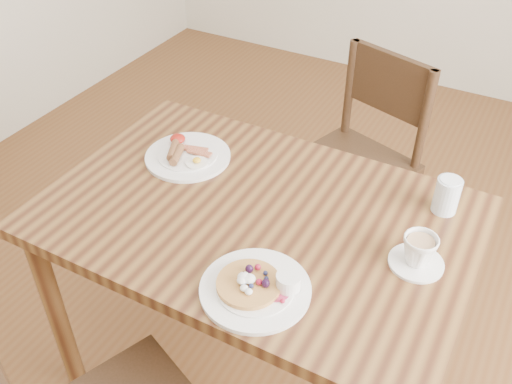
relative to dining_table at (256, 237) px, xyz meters
The scene contains 7 objects.
ground 0.65m from the dining_table, ahead, with size 5.00×5.00×0.00m, color brown.
dining_table is the anchor object (origin of this frame).
chair_far 0.79m from the dining_table, 86.47° to the left, with size 0.53×0.53×0.88m.
pancake_plate 0.32m from the dining_table, 60.72° to the right, with size 0.27×0.27×0.06m.
breakfast_plate 0.36m from the dining_table, 158.53° to the left, with size 0.27×0.27×0.04m.
teacup_saucer 0.47m from the dining_table, ahead, with size 0.14×0.14×0.09m.
water_glass 0.55m from the dining_table, 29.48° to the left, with size 0.07×0.07×0.11m, color silver.
Camera 1 is at (0.59, -1.07, 1.79)m, focal length 40.00 mm.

